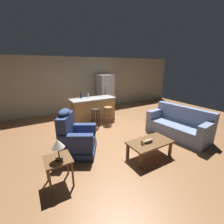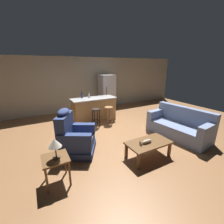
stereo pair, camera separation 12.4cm
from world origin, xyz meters
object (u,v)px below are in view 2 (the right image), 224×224
object	(u,v)px
bar_stool_right	(109,112)
bottle_tall_green	(89,95)
kitchen_island	(94,109)
fish_figurine	(146,142)
couch	(179,126)
table_lamp	(55,144)
recliner_near_lamp	(74,138)
bottle_short_amber	(82,95)
refrigerator	(107,93)
coffee_table	(148,144)
bar_stool_left	(96,114)
end_table	(56,162)

from	to	relation	value
bar_stool_right	bottle_tall_green	bearing A→B (deg)	120.79
kitchen_island	bar_stool_right	world-z (taller)	kitchen_island
fish_figurine	bottle_tall_green	world-z (taller)	bottle_tall_green
couch	table_lamp	size ratio (longest dim) A/B	4.85
recliner_near_lamp	bottle_tall_green	bearing A→B (deg)	89.84
bar_stool_right	bottle_short_amber	world-z (taller)	bottle_short_amber
recliner_near_lamp	refrigerator	bearing A→B (deg)	80.79
coffee_table	kitchen_island	bearing A→B (deg)	92.94
table_lamp	kitchen_island	world-z (taller)	table_lamp
bar_stool_left	refrigerator	size ratio (longest dim) A/B	0.39
bar_stool_left	bottle_tall_green	xyz separation A→B (m)	(0.06, 0.81, 0.56)
bar_stool_left	refrigerator	distance (m)	2.33
table_lamp	refrigerator	distance (m)	5.22
recliner_near_lamp	bottle_short_amber	distance (m)	2.56
couch	table_lamp	world-z (taller)	table_lamp
end_table	bottle_short_amber	xyz separation A→B (m)	(1.58, 3.18, 0.60)
bar_stool_left	bottle_short_amber	xyz separation A→B (m)	(-0.22, 0.89, 0.59)
coffee_table	bottle_short_amber	bearing A→B (deg)	99.39
bottle_tall_green	recliner_near_lamp	bearing A→B (deg)	-119.75
fish_figurine	end_table	bearing A→B (deg)	173.85
couch	bottle_tall_green	world-z (taller)	bottle_tall_green
table_lamp	kitchen_island	distance (m)	3.56
bottle_tall_green	couch	bearing A→B (deg)	-55.84
table_lamp	kitchen_island	bearing A→B (deg)	56.49
coffee_table	bottle_tall_green	bearing A→B (deg)	94.94
coffee_table	bar_stool_right	size ratio (longest dim) A/B	1.62
table_lamp	bar_stool_left	bearing A→B (deg)	52.66
fish_figurine	end_table	size ratio (longest dim) A/B	0.61
kitchen_island	bar_stool_left	xyz separation A→B (m)	(-0.18, -0.63, -0.01)
couch	bottle_tall_green	size ratio (longest dim) A/B	8.76
recliner_near_lamp	bottle_tall_green	xyz separation A→B (m)	(1.25, 2.19, 0.61)
coffee_table	recliner_near_lamp	distance (m)	1.89
fish_figurine	table_lamp	size ratio (longest dim) A/B	0.83
recliner_near_lamp	bottle_short_amber	xyz separation A→B (m)	(0.98, 2.28, 0.64)
bar_stool_right	refrigerator	xyz separation A→B (m)	(0.85, 1.83, 0.41)
bar_stool_right	table_lamp	bearing A→B (deg)	-134.85
kitchen_island	bottle_short_amber	distance (m)	0.75
fish_figurine	kitchen_island	bearing A→B (deg)	90.97
end_table	bar_stool_left	bearing A→B (deg)	51.85
table_lamp	bar_stool_right	bearing A→B (deg)	45.15
end_table	table_lamp	xyz separation A→B (m)	(0.02, -0.04, 0.41)
bar_stool_left	kitchen_island	bearing A→B (deg)	73.81
table_lamp	bottle_short_amber	size ratio (longest dim) A/B	1.39
end_table	bottle_short_amber	distance (m)	3.60
couch	table_lamp	bearing A→B (deg)	-3.00
couch	recliner_near_lamp	xyz separation A→B (m)	(-3.20, 0.68, 0.08)
fish_figurine	coffee_table	bearing A→B (deg)	10.76
kitchen_island	bottle_tall_green	bearing A→B (deg)	125.18
recliner_near_lamp	table_lamp	distance (m)	1.19
bar_stool_left	bar_stool_right	bearing A→B (deg)	0.00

